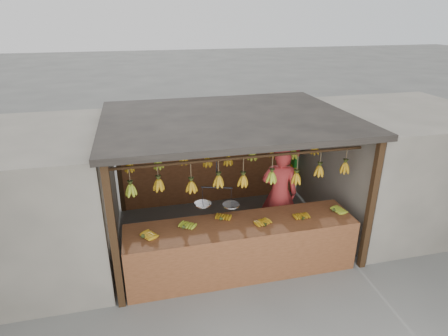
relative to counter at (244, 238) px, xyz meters
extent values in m
plane|color=#5B5B57|center=(0.04, 1.24, -0.71)|extent=(80.00, 80.00, 0.00)
cube|color=black|center=(-1.96, -0.26, 0.44)|extent=(0.10, 0.10, 2.30)
cube|color=black|center=(2.04, -0.26, 0.44)|extent=(0.10, 0.10, 2.30)
cube|color=black|center=(-1.96, 2.74, 0.44)|extent=(0.10, 0.10, 2.30)
cube|color=black|center=(2.04, 2.74, 0.44)|extent=(0.10, 0.10, 2.30)
cube|color=black|center=(0.04, 1.24, 1.64)|extent=(4.30, 3.30, 0.10)
cylinder|color=black|center=(0.04, 0.24, 1.29)|extent=(4.00, 0.05, 0.05)
cylinder|color=black|center=(0.04, 1.24, 1.29)|extent=(4.00, 0.05, 0.05)
cylinder|color=black|center=(0.04, 2.24, 1.29)|extent=(4.00, 0.05, 0.05)
cube|color=brown|center=(0.04, 2.74, 0.19)|extent=(4.00, 0.06, 1.80)
cube|color=slate|center=(-3.56, 1.24, 0.44)|extent=(3.00, 3.00, 2.30)
cube|color=slate|center=(3.64, 1.24, 0.44)|extent=(3.00, 3.00, 2.30)
cube|color=brown|center=(0.00, 0.14, 0.15)|extent=(3.75, 0.83, 0.08)
cube|color=brown|center=(0.00, -0.28, -0.26)|extent=(3.75, 0.04, 0.90)
cube|color=black|center=(-1.78, -0.23, -0.30)|extent=(0.07, 0.07, 0.82)
cube|color=black|center=(1.78, -0.23, -0.30)|extent=(0.07, 0.07, 0.82)
cube|color=black|center=(-1.78, 0.50, -0.30)|extent=(0.07, 0.07, 0.82)
cube|color=black|center=(1.78, 0.50, -0.30)|extent=(0.07, 0.07, 0.82)
ellipsoid|color=#AD7B12|center=(-1.55, 0.04, 0.22)|extent=(0.30, 0.28, 0.06)
ellipsoid|color=#92A523|center=(-0.92, 0.17, 0.22)|extent=(0.29, 0.30, 0.06)
ellipsoid|color=#AD7B12|center=(-0.29, 0.29, 0.22)|extent=(0.27, 0.30, 0.06)
ellipsoid|color=#AD7B12|center=(0.35, -0.03, 0.22)|extent=(0.24, 0.28, 0.06)
ellipsoid|color=#AD7B12|center=(1.02, 0.00, 0.22)|extent=(0.18, 0.24, 0.06)
ellipsoid|color=#92A523|center=(1.64, 0.10, 0.22)|extent=(0.28, 0.23, 0.06)
ellipsoid|color=#92A523|center=(-1.67, 0.26, 0.92)|extent=(0.16, 0.16, 0.28)
ellipsoid|color=#AD7B12|center=(-1.27, 0.25, 0.96)|extent=(0.16, 0.16, 0.28)
ellipsoid|color=#AD7B12|center=(-0.78, 0.23, 0.89)|extent=(0.16, 0.16, 0.28)
ellipsoid|color=#AD7B12|center=(-0.36, 0.21, 0.94)|extent=(0.16, 0.16, 0.28)
ellipsoid|color=#AD7B12|center=(0.03, 0.20, 0.91)|extent=(0.16, 0.16, 0.28)
ellipsoid|color=#92A523|center=(0.51, 0.24, 0.90)|extent=(0.16, 0.16, 0.28)
ellipsoid|color=#AD7B12|center=(0.93, 0.22, 0.85)|extent=(0.16, 0.16, 0.28)
ellipsoid|color=#AD7B12|center=(1.35, 0.26, 0.93)|extent=(0.16, 0.16, 0.28)
ellipsoid|color=#AD7B12|center=(1.78, 0.20, 0.96)|extent=(0.16, 0.16, 0.28)
ellipsoid|color=#AD7B12|center=(-1.69, 1.23, 0.90)|extent=(0.16, 0.16, 0.28)
ellipsoid|color=#92A523|center=(-1.21, 1.19, 0.92)|extent=(0.16, 0.16, 0.28)
ellipsoid|color=#AD7B12|center=(-0.76, 1.26, 0.94)|extent=(0.16, 0.16, 0.28)
ellipsoid|color=#AD7B12|center=(-0.33, 1.25, 0.86)|extent=(0.16, 0.16, 0.28)
ellipsoid|color=#AD7B12|center=(0.05, 1.25, 0.85)|extent=(0.16, 0.16, 0.28)
ellipsoid|color=#92A523|center=(0.50, 1.20, 0.93)|extent=(0.16, 0.16, 0.28)
ellipsoid|color=#AD7B12|center=(0.93, 1.25, 0.93)|extent=(0.16, 0.16, 0.28)
ellipsoid|color=#92A523|center=(1.30, 1.20, 0.89)|extent=(0.16, 0.16, 0.28)
ellipsoid|color=#AD7B12|center=(1.75, 1.22, 0.93)|extent=(0.16, 0.16, 0.28)
ellipsoid|color=#AD7B12|center=(-1.69, 2.24, 0.90)|extent=(0.16, 0.16, 0.28)
ellipsoid|color=#AD7B12|center=(-1.27, 2.28, 0.85)|extent=(0.16, 0.16, 0.28)
ellipsoid|color=#AD7B12|center=(-0.83, 2.25, 0.88)|extent=(0.16, 0.16, 0.28)
ellipsoid|color=#AD7B12|center=(-0.40, 2.19, 0.97)|extent=(0.16, 0.16, 0.28)
ellipsoid|color=#AD7B12|center=(0.07, 2.23, 0.89)|extent=(0.16, 0.16, 0.28)
ellipsoid|color=#AD7B12|center=(0.44, 2.27, 0.94)|extent=(0.16, 0.16, 0.28)
ellipsoid|color=#92A523|center=(0.92, 2.29, 0.93)|extent=(0.16, 0.16, 0.28)
ellipsoid|color=#AD7B12|center=(1.32, 2.25, 0.92)|extent=(0.16, 0.16, 0.28)
ellipsoid|color=#AD7B12|center=(1.73, 2.20, 0.97)|extent=(0.16, 0.16, 0.28)
cylinder|color=black|center=(-0.38, 0.24, 1.06)|extent=(0.02, 0.02, 0.46)
cylinder|color=black|center=(-0.38, 0.24, 0.83)|extent=(0.47, 0.17, 0.02)
cylinder|color=silver|center=(-0.60, 0.30, 0.53)|extent=(0.26, 0.26, 0.02)
cylinder|color=silver|center=(-0.17, 0.17, 0.53)|extent=(0.26, 0.26, 0.02)
imported|color=#BF3333|center=(0.98, 0.99, 0.20)|extent=(0.77, 0.63, 1.83)
cube|color=#1426BF|center=(1.98, 2.59, 0.76)|extent=(0.08, 0.26, 0.34)
cube|color=red|center=(1.98, 2.59, 0.47)|extent=(0.08, 0.26, 0.34)
cube|color=#199926|center=(1.98, 2.59, 0.12)|extent=(0.08, 0.26, 0.34)
cube|color=yellow|center=(1.98, 2.59, -0.13)|extent=(0.08, 0.26, 0.34)
camera|label=1|loc=(-1.50, -4.88, 3.34)|focal=30.00mm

